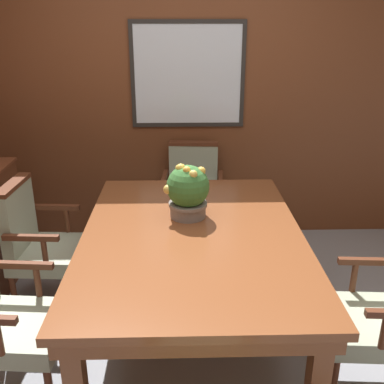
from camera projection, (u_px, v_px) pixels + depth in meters
ground_plane at (180, 359)px, 2.75m from camera, size 14.00×14.00×0.00m
wall_back at (178, 105)px, 3.96m from camera, size 7.20×0.08×2.45m
dining_table at (193, 247)px, 2.67m from camera, size 1.29×1.83×0.77m
chair_head_far at (193, 193)px, 3.96m from camera, size 0.55×0.55×0.93m
chair_left_far at (41, 241)px, 3.11m from camera, size 0.55×0.54×0.93m
chair_left_near at (0, 314)px, 2.35m from camera, size 0.55×0.55×0.93m
potted_plant at (188, 191)px, 2.80m from camera, size 0.29×0.27×0.35m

